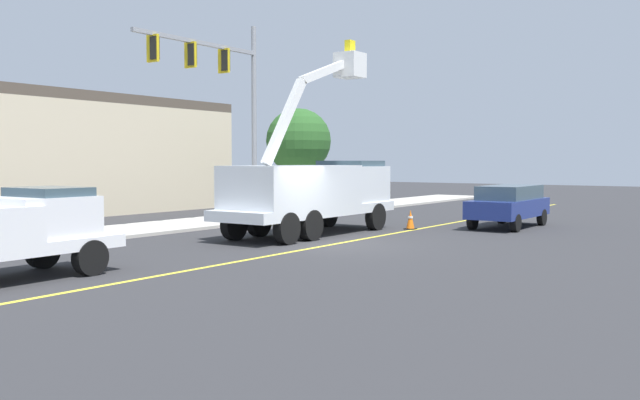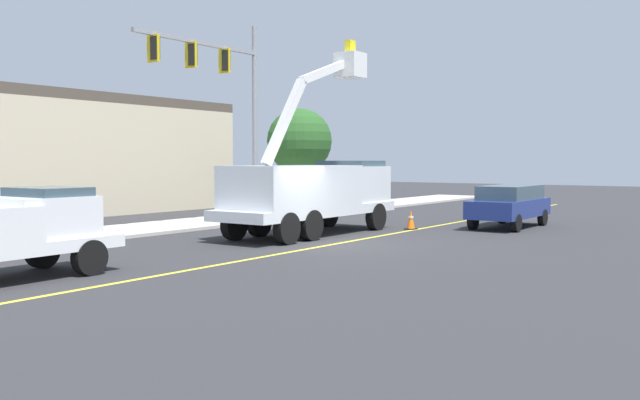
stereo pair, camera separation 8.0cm
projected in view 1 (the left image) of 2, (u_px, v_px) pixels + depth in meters
The scene contains 9 objects.
ground at pixel (329, 245), 21.76m from camera, with size 120.00×120.00×0.00m, color #2D2D30.
sidewalk_far_side at pixel (149, 228), 26.57m from camera, with size 60.00×3.60×0.12m, color #B2ADA3.
lane_centre_stripe at pixel (329, 245), 21.76m from camera, with size 50.00×0.16×0.01m, color yellow.
utility_bucket_truck at pixel (313, 190), 24.87m from camera, with size 8.20×2.69×7.07m.
passing_minivan at pixel (509, 203), 27.55m from camera, with size 4.80×1.96×1.69m.
traffic_cone_mid_front at pixel (410, 220), 26.76m from camera, with size 0.40×0.40×0.77m.
traffic_signal_mast at pixel (222, 85), 28.23m from camera, with size 6.81×0.57×8.54m.
commercial_building_backdrop at pixel (46, 155), 35.39m from camera, with size 18.05×9.46×5.99m.
street_tree_right at pixel (298, 141), 35.97m from camera, with size 3.43×3.43×5.45m.
Camera 1 is at (-17.94, -12.10, 2.67)m, focal length 38.39 mm.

